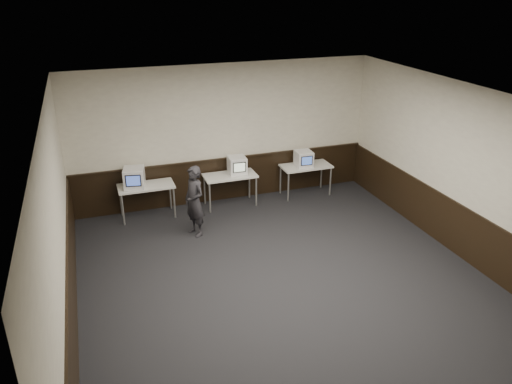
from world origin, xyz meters
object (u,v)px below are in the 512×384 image
desk_right (306,168)px  emac_left (134,178)px  person (195,201)px  desk_center (230,178)px  emac_right (304,159)px  desk_left (146,188)px  emac_center (237,165)px

desk_right → emac_left: 4.04m
emac_left → person: (1.05, -1.12, -0.23)m
desk_center → emac_left: bearing=-179.3°
emac_right → emac_left: bearing=-177.5°
desk_right → emac_right: emac_right is taller
desk_left → person: size_ratio=0.81×
desk_left → desk_right: same height
desk_center → emac_center: (0.19, 0.04, 0.27)m
desk_left → desk_right: (3.80, 0.00, 0.00)m
desk_right → emac_center: 1.73m
person → emac_right: bearing=89.4°
emac_left → emac_right: size_ratio=1.24×
emac_center → desk_left: bearing=-176.2°
emac_center → person: size_ratio=0.30×
desk_center → emac_center: size_ratio=2.71×
desk_center → emac_center: emac_center is taller
emac_center → desk_center: bearing=-164.1°
desk_left → emac_center: (2.09, 0.04, 0.27)m
desk_left → emac_center: 2.11m
person → desk_center: bearing=115.2°
emac_right → person: size_ratio=0.29×
desk_right → desk_center: bearing=180.0°
emac_left → person: size_ratio=0.36×
desk_right → emac_right: bearing=-155.5°
emac_left → emac_right: (3.95, -0.01, -0.03)m
desk_right → emac_left: (-4.03, -0.03, 0.29)m
desk_left → desk_center: same height
emac_center → person: 1.76m
person → emac_left: bearing=-158.6°
emac_left → desk_left: bearing=17.3°
emac_left → emac_center: (2.32, 0.07, -0.02)m
emac_left → desk_center: bearing=11.6°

